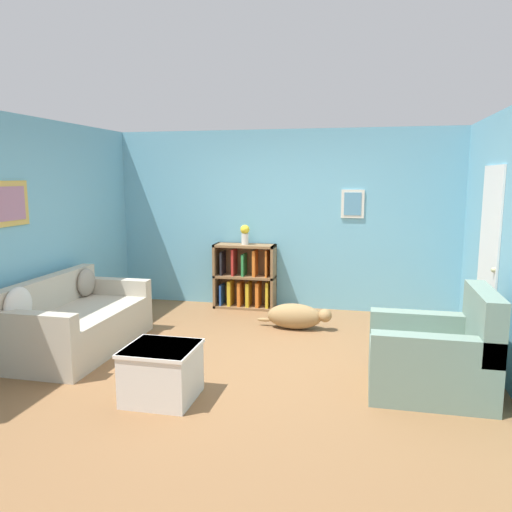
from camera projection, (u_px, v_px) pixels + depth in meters
The scene contains 9 objects.
ground_plane at pixel (248, 358), 5.37m from camera, with size 14.00×14.00×0.00m, color brown.
wall_back at pixel (283, 220), 7.34m from camera, with size 5.60×0.13×2.60m.
wall_left at pixel (32, 232), 5.71m from camera, with size 0.13×5.00×2.60m.
couch at pixel (75, 323), 5.60m from camera, with size 0.94×1.79×0.84m.
bookshelf at pixel (246, 278), 7.38m from camera, with size 0.90×0.33×0.95m.
recliner_chair at pixel (437, 357), 4.49m from camera, with size 1.05×0.92×0.96m.
coffee_table at pixel (162, 371), 4.35m from camera, with size 0.61×0.58×0.48m.
dog at pixel (296, 316), 6.37m from camera, with size 0.97×0.30×0.33m.
vase at pixel (245, 233), 7.25m from camera, with size 0.13×0.13×0.29m.
Camera 1 is at (1.20, -4.99, 1.93)m, focal length 35.00 mm.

